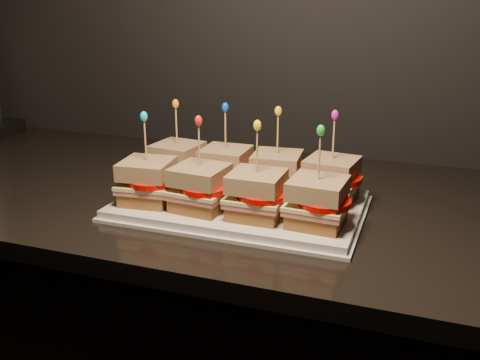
% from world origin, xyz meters
% --- Properties ---
extents(granite_slab, '(2.55, 0.64, 0.03)m').
position_xyz_m(granite_slab, '(0.42, 1.69, 0.88)').
color(granite_slab, black).
rests_on(granite_slab, cabinet).
extents(platter, '(0.41, 0.25, 0.02)m').
position_xyz_m(platter, '(0.34, 1.61, 0.91)').
color(platter, silver).
rests_on(platter, granite_slab).
extents(platter_rim, '(0.42, 0.26, 0.01)m').
position_xyz_m(platter_rim, '(0.34, 1.61, 0.90)').
color(platter_rim, silver).
rests_on(platter_rim, granite_slab).
extents(sandwich_0_bread_bot, '(0.09, 0.09, 0.02)m').
position_xyz_m(sandwich_0_bread_bot, '(0.20, 1.67, 0.93)').
color(sandwich_0_bread_bot, brown).
rests_on(sandwich_0_bread_bot, platter).
extents(sandwich_0_ham, '(0.10, 0.09, 0.01)m').
position_xyz_m(sandwich_0_ham, '(0.20, 1.67, 0.94)').
color(sandwich_0_ham, '#C16262').
rests_on(sandwich_0_ham, sandwich_0_bread_bot).
extents(sandwich_0_cheese, '(0.10, 0.10, 0.01)m').
position_xyz_m(sandwich_0_cheese, '(0.20, 1.67, 0.95)').
color(sandwich_0_cheese, beige).
rests_on(sandwich_0_cheese, sandwich_0_ham).
extents(sandwich_0_tomato, '(0.08, 0.08, 0.01)m').
position_xyz_m(sandwich_0_tomato, '(0.21, 1.66, 0.96)').
color(sandwich_0_tomato, red).
rests_on(sandwich_0_tomato, sandwich_0_cheese).
extents(sandwich_0_bread_top, '(0.09, 0.09, 0.03)m').
position_xyz_m(sandwich_0_bread_top, '(0.20, 1.67, 0.97)').
color(sandwich_0_bread_top, '#5E2F0F').
rests_on(sandwich_0_bread_top, sandwich_0_tomato).
extents(sandwich_0_pick, '(0.00, 0.00, 0.09)m').
position_xyz_m(sandwich_0_pick, '(0.20, 1.67, 1.02)').
color(sandwich_0_pick, tan).
rests_on(sandwich_0_pick, sandwich_0_bread_top).
extents(sandwich_0_frill, '(0.01, 0.01, 0.02)m').
position_xyz_m(sandwich_0_frill, '(0.20, 1.67, 1.06)').
color(sandwich_0_frill, orange).
rests_on(sandwich_0_frill, sandwich_0_pick).
extents(sandwich_1_bread_bot, '(0.08, 0.08, 0.02)m').
position_xyz_m(sandwich_1_bread_bot, '(0.30, 1.67, 0.93)').
color(sandwich_1_bread_bot, brown).
rests_on(sandwich_1_bread_bot, platter).
extents(sandwich_1_ham, '(0.09, 0.08, 0.01)m').
position_xyz_m(sandwich_1_ham, '(0.30, 1.67, 0.94)').
color(sandwich_1_ham, '#C16262').
rests_on(sandwich_1_ham, sandwich_1_bread_bot).
extents(sandwich_1_cheese, '(0.09, 0.09, 0.01)m').
position_xyz_m(sandwich_1_cheese, '(0.30, 1.67, 0.95)').
color(sandwich_1_cheese, beige).
rests_on(sandwich_1_cheese, sandwich_1_ham).
extents(sandwich_1_tomato, '(0.08, 0.08, 0.01)m').
position_xyz_m(sandwich_1_tomato, '(0.31, 1.66, 0.96)').
color(sandwich_1_tomato, red).
rests_on(sandwich_1_tomato, sandwich_1_cheese).
extents(sandwich_1_bread_top, '(0.08, 0.08, 0.03)m').
position_xyz_m(sandwich_1_bread_top, '(0.30, 1.67, 0.97)').
color(sandwich_1_bread_top, '#5E2F0F').
rests_on(sandwich_1_bread_top, sandwich_1_tomato).
extents(sandwich_1_pick, '(0.00, 0.00, 0.09)m').
position_xyz_m(sandwich_1_pick, '(0.30, 1.67, 1.02)').
color(sandwich_1_pick, tan).
rests_on(sandwich_1_pick, sandwich_1_bread_top).
extents(sandwich_1_frill, '(0.01, 0.01, 0.02)m').
position_xyz_m(sandwich_1_frill, '(0.30, 1.67, 1.06)').
color(sandwich_1_frill, blue).
rests_on(sandwich_1_frill, sandwich_1_pick).
extents(sandwich_2_bread_bot, '(0.09, 0.09, 0.02)m').
position_xyz_m(sandwich_2_bread_bot, '(0.39, 1.67, 0.93)').
color(sandwich_2_bread_bot, brown).
rests_on(sandwich_2_bread_bot, platter).
extents(sandwich_2_ham, '(0.09, 0.09, 0.01)m').
position_xyz_m(sandwich_2_ham, '(0.39, 1.67, 0.94)').
color(sandwich_2_ham, '#C16262').
rests_on(sandwich_2_ham, sandwich_2_bread_bot).
extents(sandwich_2_cheese, '(0.10, 0.09, 0.01)m').
position_xyz_m(sandwich_2_cheese, '(0.39, 1.67, 0.95)').
color(sandwich_2_cheese, beige).
rests_on(sandwich_2_cheese, sandwich_2_ham).
extents(sandwich_2_tomato, '(0.08, 0.08, 0.01)m').
position_xyz_m(sandwich_2_tomato, '(0.41, 1.66, 0.96)').
color(sandwich_2_tomato, red).
rests_on(sandwich_2_tomato, sandwich_2_cheese).
extents(sandwich_2_bread_top, '(0.09, 0.09, 0.03)m').
position_xyz_m(sandwich_2_bread_top, '(0.39, 1.67, 0.97)').
color(sandwich_2_bread_top, '#5E2F0F').
rests_on(sandwich_2_bread_top, sandwich_2_tomato).
extents(sandwich_2_pick, '(0.00, 0.00, 0.09)m').
position_xyz_m(sandwich_2_pick, '(0.39, 1.67, 1.02)').
color(sandwich_2_pick, tan).
rests_on(sandwich_2_pick, sandwich_2_bread_top).
extents(sandwich_2_frill, '(0.01, 0.01, 0.02)m').
position_xyz_m(sandwich_2_frill, '(0.39, 1.67, 1.06)').
color(sandwich_2_frill, yellow).
rests_on(sandwich_2_frill, sandwich_2_pick).
extents(sandwich_3_bread_bot, '(0.09, 0.09, 0.02)m').
position_xyz_m(sandwich_3_bread_bot, '(0.49, 1.67, 0.93)').
color(sandwich_3_bread_bot, brown).
rests_on(sandwich_3_bread_bot, platter).
extents(sandwich_3_ham, '(0.10, 0.10, 0.01)m').
position_xyz_m(sandwich_3_ham, '(0.49, 1.67, 0.94)').
color(sandwich_3_ham, '#C16262').
rests_on(sandwich_3_ham, sandwich_3_bread_bot).
extents(sandwich_3_cheese, '(0.10, 0.10, 0.01)m').
position_xyz_m(sandwich_3_cheese, '(0.49, 1.67, 0.95)').
color(sandwich_3_cheese, beige).
rests_on(sandwich_3_cheese, sandwich_3_ham).
extents(sandwich_3_tomato, '(0.08, 0.08, 0.01)m').
position_xyz_m(sandwich_3_tomato, '(0.50, 1.66, 0.96)').
color(sandwich_3_tomato, red).
rests_on(sandwich_3_tomato, sandwich_3_cheese).
extents(sandwich_3_bread_top, '(0.09, 0.09, 0.03)m').
position_xyz_m(sandwich_3_bread_top, '(0.49, 1.67, 0.97)').
color(sandwich_3_bread_top, '#5E2F0F').
rests_on(sandwich_3_bread_top, sandwich_3_tomato).
extents(sandwich_3_pick, '(0.00, 0.00, 0.09)m').
position_xyz_m(sandwich_3_pick, '(0.49, 1.67, 1.02)').
color(sandwich_3_pick, tan).
rests_on(sandwich_3_pick, sandwich_3_bread_top).
extents(sandwich_3_frill, '(0.01, 0.01, 0.02)m').
position_xyz_m(sandwich_3_frill, '(0.49, 1.67, 1.06)').
color(sandwich_3_frill, '#C613B5').
rests_on(sandwich_3_frill, sandwich_3_pick).
extents(sandwich_4_bread_bot, '(0.09, 0.09, 0.02)m').
position_xyz_m(sandwich_4_bread_bot, '(0.20, 1.55, 0.93)').
color(sandwich_4_bread_bot, brown).
rests_on(sandwich_4_bread_bot, platter).
extents(sandwich_4_ham, '(0.10, 0.09, 0.01)m').
position_xyz_m(sandwich_4_ham, '(0.20, 1.55, 0.94)').
color(sandwich_4_ham, '#C16262').
rests_on(sandwich_4_ham, sandwich_4_bread_bot).
extents(sandwich_4_cheese, '(0.10, 0.10, 0.01)m').
position_xyz_m(sandwich_4_cheese, '(0.20, 1.55, 0.95)').
color(sandwich_4_cheese, beige).
rests_on(sandwich_4_cheese, sandwich_4_ham).
extents(sandwich_4_tomato, '(0.08, 0.08, 0.01)m').
position_xyz_m(sandwich_4_tomato, '(0.21, 1.55, 0.96)').
color(sandwich_4_tomato, red).
rests_on(sandwich_4_tomato, sandwich_4_cheese).
extents(sandwich_4_bread_top, '(0.09, 0.09, 0.03)m').
position_xyz_m(sandwich_4_bread_top, '(0.20, 1.55, 0.97)').
color(sandwich_4_bread_top, '#5E2F0F').
rests_on(sandwich_4_bread_top, sandwich_4_tomato).
extents(sandwich_4_pick, '(0.00, 0.00, 0.09)m').
position_xyz_m(sandwich_4_pick, '(0.20, 1.55, 1.02)').
color(sandwich_4_pick, tan).
rests_on(sandwich_4_pick, sandwich_4_bread_top).
extents(sandwich_4_frill, '(0.01, 0.01, 0.02)m').
position_xyz_m(sandwich_4_frill, '(0.20, 1.55, 1.06)').
color(sandwich_4_frill, '#10C5C8').
rests_on(sandwich_4_frill, sandwich_4_pick).
extents(sandwich_5_bread_bot, '(0.09, 0.09, 0.02)m').
position_xyz_m(sandwich_5_bread_bot, '(0.30, 1.55, 0.93)').
color(sandwich_5_bread_bot, brown).
rests_on(sandwich_5_bread_bot, platter).
extents(sandwich_5_ham, '(0.10, 0.09, 0.01)m').
position_xyz_m(sandwich_5_ham, '(0.30, 1.55, 0.94)').
color(sandwich_5_ham, '#C16262').
rests_on(sandwich_5_ham, sandwich_5_bread_bot).
extents(sandwich_5_cheese, '(0.10, 0.09, 0.01)m').
position_xyz_m(sandwich_5_cheese, '(0.30, 1.55, 0.95)').
color(sandwich_5_cheese, beige).
rests_on(sandwich_5_cheese, sandwich_5_ham).
extents(sandwich_5_tomato, '(0.08, 0.08, 0.01)m').
position_xyz_m(sandwich_5_tomato, '(0.31, 1.55, 0.96)').
color(sandwich_5_tomato, red).
rests_on(sandwich_5_tomato, sandwich_5_cheese).
extents(sandwich_5_bread_top, '(0.09, 0.09, 0.03)m').
position_xyz_m(sandwich_5_bread_top, '(0.30, 1.55, 0.97)').
color(sandwich_5_bread_top, '#5E2F0F').
rests_on(sandwich_5_bread_top, sandwich_5_tomato).
extents(sandwich_5_pick, '(0.00, 0.00, 0.09)m').
position_xyz_m(sandwich_5_pick, '(0.30, 1.55, 1.02)').
color(sandwich_5_pick, tan).
rests_on(sandwich_5_pick, sandwich_5_bread_top).
extents(sandwich_5_frill, '(0.01, 0.01, 0.02)m').
position_xyz_m(sandwich_5_frill, '(0.30, 1.55, 1.06)').
color(sandwich_5_frill, red).
rests_on(sandwich_5_frill, sandwich_5_pick).
extents(sandwich_6_bread_bot, '(0.08, 0.08, 0.02)m').
position_xyz_m(sandwich_6_bread_bot, '(0.39, 1.55, 0.93)').
color(sandwich_6_bread_bot, brown).
rests_on(sandwich_6_bread_bot, platter).
extents(sandwich_6_ham, '(0.09, 0.08, 0.01)m').
position_xyz_m(sandwich_6_ham, '(0.39, 1.55, 0.94)').
color(sandwich_6_ham, '#C16262').
rests_on(sandwich_6_ham, sandwich_6_bread_bot).
extents(sandwich_6_cheese, '(0.09, 0.09, 0.01)m').
position_xyz_m(sandwich_6_cheese, '(0.39, 1.55, 0.95)').
color(sandwich_6_cheese, beige).
rests_on(sandwich_6_cheese, sandwich_6_ham).
extents(sandwich_6_tomato, '(0.08, 0.08, 0.01)m').
position_xyz_m(sandwich_6_tomato, '(0.41, 1.55, 0.96)').
color(sandwich_6_tomato, red).
rests_on(sandwich_6_tomato, sandwich_6_cheese).
extents(sandwich_6_bread_top, '(0.08, 0.08, 0.03)m').
position_xyz_m(sandwich_6_bread_top, '(0.39, 1.55, 0.97)').
color(sandwich_6_bread_top, '#5E2F0F').
rests_on(sandwich_6_bread_top, sandwich_6_tomato).
extents(sandwich_6_pick, '(0.00, 0.00, 0.09)m').
position_xyz_m(sandwich_6_pick, '(0.39, 1.55, 1.02)').
color(sandwich_6_pick, tan).
rests_on(sandwich_6_pick, sandwich_6_bread_top).
extents(sandwich_6_frill, '(0.01, 0.01, 0.02)m').
position_xyz_m(sandwich_6_frill, '(0.39, 1.55, 1.06)').
color(sandwich_6_frill, yellow).
rests_on(sandwich_6_frill, sandwich_6_pick).
extents(sandwich_7_bread_bot, '(0.08, 0.08, 0.02)m').
position_xyz_m(sandwich_7_bread_bot, '(0.49, 1.55, 0.93)').
color(sandwich_7_bread_bot, brown).
rests_on(sandwich_7_bread_bot, platter).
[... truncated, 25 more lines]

